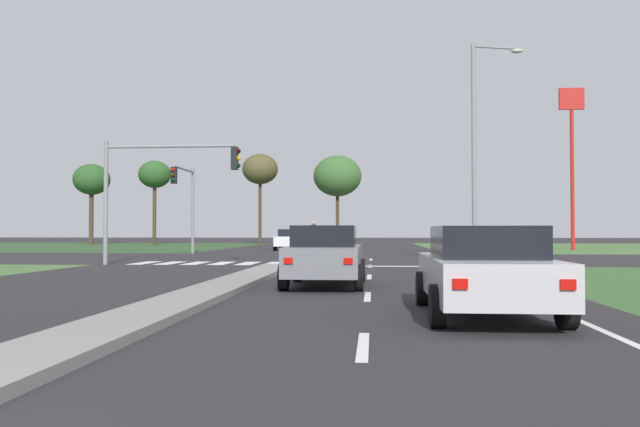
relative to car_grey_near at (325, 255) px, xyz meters
The scene contains 33 objects.
ground_plane 16.59m from the car_grey_near, 98.31° to the left, with size 200.00×200.00×0.00m, color #282628.
grass_verge_far_left 49.51m from the car_grey_near, 124.29° to the left, with size 35.00×35.00×0.01m, color #2D4C28.
grass_verge_far_right 46.98m from the car_grey_near, 60.54° to the left, with size 35.00×35.00×0.01m, color #476B38.
median_island_near 3.61m from the car_grey_near, 132.65° to the right, with size 1.20×22.00×0.14m, color gray.
median_island_far 41.48m from the car_grey_near, 93.31° to the left, with size 1.20×36.00×0.14m, color #ADA89E.
lane_dash_near 8.74m from the car_grey_near, 82.70° to the right, with size 0.14×2.00×0.01m, color silver.
lane_dash_second 2.96m from the car_grey_near, 67.23° to the right, with size 0.14×2.00×0.01m, color silver.
lane_dash_third 3.63m from the car_grey_near, 71.82° to the left, with size 0.14×2.00×0.01m, color silver.
lane_dash_fourth 9.46m from the car_grey_near, 83.27° to the left, with size 0.14×2.00×0.01m, color silver.
lane_dash_fifth 15.43m from the car_grey_near, 85.89° to the left, with size 0.14×2.00×0.01m, color silver.
edge_line_right 4.80m from the car_grey_near, 19.75° to the right, with size 0.14×24.00×0.01m, color silver.
stop_bar_near 9.54m from the car_grey_near, 81.50° to the left, with size 6.40×0.50×0.01m, color silver.
crosswalk_bar_near 14.26m from the car_grey_near, 128.14° to the left, with size 0.70×2.80×0.01m, color silver.
crosswalk_bar_second 13.58m from the car_grey_near, 124.31° to the left, with size 0.70×2.80×0.01m, color silver.
crosswalk_bar_third 12.97m from the car_grey_near, 120.11° to the left, with size 0.70×2.80×0.01m, color silver.
crosswalk_bar_fourth 12.43m from the car_grey_near, 115.51° to the left, with size 0.70×2.80×0.01m, color silver.
crosswalk_bar_fifth 11.99m from the car_grey_near, 110.53° to the left, with size 0.70×2.80×0.01m, color silver.
crosswalk_bar_sixth 11.63m from the car_grey_near, 105.21° to the left, with size 0.70×2.80×0.01m, color silver.
crosswalk_bar_seventh 11.39m from the car_grey_near, 99.60° to the left, with size 0.70×2.80×0.01m, color silver.
crosswalk_bar_eighth 11.25m from the car_grey_near, 93.80° to the left, with size 0.70×2.80×0.01m, color silver.
car_grey_near is the anchor object (origin of this frame).
car_white_second 31.01m from the car_grey_near, 98.98° to the left, with size 2.03×4.59×1.53m.
car_navy_third 38.77m from the car_grey_near, 96.81° to the left, with size 2.01×4.20×1.61m.
car_silver_fourth 6.40m from the car_grey_near, 61.24° to the right, with size 2.05×4.64×1.49m.
traffic_signal_far_left 23.84m from the car_grey_near, 114.98° to the left, with size 0.32×4.23×5.33m.
traffic_signal_near_left 12.82m from the car_grey_near, 128.33° to the left, with size 5.84×0.32×5.20m.
street_lamp_second 14.93m from the car_grey_near, 65.31° to the left, with size 2.43×0.81×9.83m.
pedestrian_at_median 24.77m from the car_grey_near, 95.97° to the left, with size 0.34×0.34×1.91m.
fastfood_pole_sign 37.25m from the car_grey_near, 64.04° to the left, with size 1.80×0.40×12.03m.
treeline_near 55.95m from the car_grey_near, 120.01° to the left, with size 3.75×3.75×8.33m.
treeline_second 52.54m from the car_grey_near, 113.73° to the left, with size 3.27×3.27×8.57m.
treeline_third 52.64m from the car_grey_near, 101.84° to the left, with size 3.77×3.77×9.55m.
treeline_fourth 49.35m from the car_grey_near, 92.80° to the left, with size 4.87×4.87×9.04m.
Camera 1 is at (3.63, -3.04, 1.42)m, focal length 36.47 mm.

